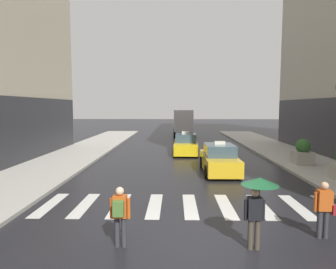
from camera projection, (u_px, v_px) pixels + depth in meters
ground_plane at (196, 243)px, 8.05m from camera, size 160.00×160.00×0.00m
crosswalk_markings at (190, 206)px, 11.03m from camera, size 11.30×2.80×0.01m
taxi_lead at (219, 160)px, 16.67m from camera, size 1.96×4.55×1.80m
taxi_second at (186, 145)px, 23.19m from camera, size 2.02×4.58×1.80m
box_truck at (183, 122)px, 36.23m from camera, size 2.32×7.56×3.35m
pedestrian_with_umbrella at (258, 193)px, 7.53m from camera, size 0.96×0.96×1.94m
pedestrian_with_backpack at (120, 212)px, 7.68m from camera, size 0.55×0.43×1.65m
pedestrian_with_handbag at (324, 206)px, 8.24m from camera, size 0.60×0.24×1.65m
planter_mid_block at (303, 153)px, 18.24m from camera, size 1.10×1.10×1.60m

